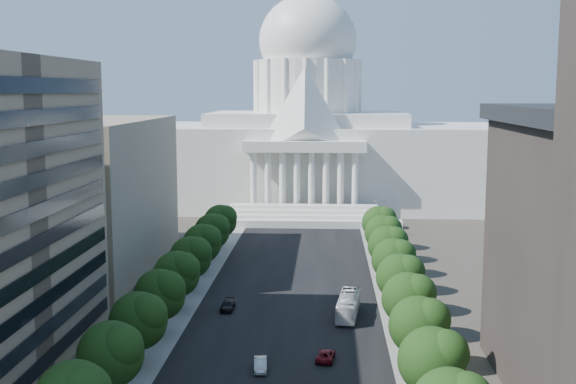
% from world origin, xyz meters
% --- Properties ---
extents(road_asphalt, '(30.00, 260.00, 0.01)m').
position_xyz_m(road_asphalt, '(0.00, 90.00, 0.00)').
color(road_asphalt, black).
rests_on(road_asphalt, ground).
extents(sidewalk_left, '(8.00, 260.00, 0.02)m').
position_xyz_m(sidewalk_left, '(-19.00, 90.00, 0.00)').
color(sidewalk_left, gray).
rests_on(sidewalk_left, ground).
extents(sidewalk_right, '(8.00, 260.00, 0.02)m').
position_xyz_m(sidewalk_right, '(19.00, 90.00, 0.00)').
color(sidewalk_right, gray).
rests_on(sidewalk_right, ground).
extents(capitol, '(120.00, 56.00, 73.00)m').
position_xyz_m(capitol, '(0.00, 184.89, 20.01)').
color(capitol, white).
rests_on(capitol, ground).
extents(office_block_left_far, '(38.00, 52.00, 30.00)m').
position_xyz_m(office_block_left_far, '(-48.00, 100.00, 15.00)').
color(office_block_left_far, gray).
rests_on(office_block_left_far, ground).
extents(tree_l_c, '(7.79, 7.60, 9.97)m').
position_xyz_m(tree_l_c, '(-17.66, 35.81, 6.45)').
color(tree_l_c, '#33261C').
rests_on(tree_l_c, ground).
extents(tree_l_d, '(7.79, 7.60, 9.97)m').
position_xyz_m(tree_l_d, '(-17.66, 47.81, 6.45)').
color(tree_l_d, '#33261C').
rests_on(tree_l_d, ground).
extents(tree_l_e, '(7.79, 7.60, 9.97)m').
position_xyz_m(tree_l_e, '(-17.66, 59.81, 6.45)').
color(tree_l_e, '#33261C').
rests_on(tree_l_e, ground).
extents(tree_l_f, '(7.79, 7.60, 9.97)m').
position_xyz_m(tree_l_f, '(-17.66, 71.81, 6.45)').
color(tree_l_f, '#33261C').
rests_on(tree_l_f, ground).
extents(tree_l_g, '(7.79, 7.60, 9.97)m').
position_xyz_m(tree_l_g, '(-17.66, 83.81, 6.45)').
color(tree_l_g, '#33261C').
rests_on(tree_l_g, ground).
extents(tree_l_h, '(7.79, 7.60, 9.97)m').
position_xyz_m(tree_l_h, '(-17.66, 95.81, 6.45)').
color(tree_l_h, '#33261C').
rests_on(tree_l_h, ground).
extents(tree_l_i, '(7.79, 7.60, 9.97)m').
position_xyz_m(tree_l_i, '(-17.66, 107.81, 6.45)').
color(tree_l_i, '#33261C').
rests_on(tree_l_i, ground).
extents(tree_l_j, '(7.79, 7.60, 9.97)m').
position_xyz_m(tree_l_j, '(-17.66, 119.81, 6.45)').
color(tree_l_j, '#33261C').
rests_on(tree_l_j, ground).
extents(tree_r_c, '(7.79, 7.60, 9.97)m').
position_xyz_m(tree_r_c, '(18.34, 35.81, 6.45)').
color(tree_r_c, '#33261C').
rests_on(tree_r_c, ground).
extents(tree_r_d, '(7.79, 7.60, 9.97)m').
position_xyz_m(tree_r_d, '(18.34, 47.81, 6.45)').
color(tree_r_d, '#33261C').
rests_on(tree_r_d, ground).
extents(tree_r_e, '(7.79, 7.60, 9.97)m').
position_xyz_m(tree_r_e, '(18.34, 59.81, 6.45)').
color(tree_r_e, '#33261C').
rests_on(tree_r_e, ground).
extents(tree_r_f, '(7.79, 7.60, 9.97)m').
position_xyz_m(tree_r_f, '(18.34, 71.81, 6.45)').
color(tree_r_f, '#33261C').
rests_on(tree_r_f, ground).
extents(tree_r_g, '(7.79, 7.60, 9.97)m').
position_xyz_m(tree_r_g, '(18.34, 83.81, 6.45)').
color(tree_r_g, '#33261C').
rests_on(tree_r_g, ground).
extents(tree_r_h, '(7.79, 7.60, 9.97)m').
position_xyz_m(tree_r_h, '(18.34, 95.81, 6.45)').
color(tree_r_h, '#33261C').
rests_on(tree_r_h, ground).
extents(tree_r_i, '(7.79, 7.60, 9.97)m').
position_xyz_m(tree_r_i, '(18.34, 107.81, 6.45)').
color(tree_r_i, '#33261C').
rests_on(tree_r_i, ground).
extents(tree_r_j, '(7.79, 7.60, 9.97)m').
position_xyz_m(tree_r_j, '(18.34, 119.81, 6.45)').
color(tree_r_j, '#33261C').
rests_on(tree_r_j, ground).
extents(streetlight_b, '(2.61, 0.44, 9.00)m').
position_xyz_m(streetlight_b, '(19.90, 35.00, 5.82)').
color(streetlight_b, gray).
rests_on(streetlight_b, ground).
extents(streetlight_c, '(2.61, 0.44, 9.00)m').
position_xyz_m(streetlight_c, '(19.90, 60.00, 5.82)').
color(streetlight_c, gray).
rests_on(streetlight_c, ground).
extents(streetlight_d, '(2.61, 0.44, 9.00)m').
position_xyz_m(streetlight_d, '(19.90, 85.00, 5.82)').
color(streetlight_d, gray).
rests_on(streetlight_d, ground).
extents(streetlight_e, '(2.61, 0.44, 9.00)m').
position_xyz_m(streetlight_e, '(19.90, 110.00, 5.82)').
color(streetlight_e, gray).
rests_on(streetlight_e, ground).
extents(streetlight_f, '(2.61, 0.44, 9.00)m').
position_xyz_m(streetlight_f, '(19.90, 135.00, 5.82)').
color(streetlight_f, gray).
rests_on(streetlight_f, ground).
extents(car_silver, '(2.05, 4.77, 1.53)m').
position_xyz_m(car_silver, '(-2.09, 47.45, 0.76)').
color(car_silver, '#A4A6AC').
rests_on(car_silver, ground).
extents(car_red, '(2.88, 5.16, 1.36)m').
position_xyz_m(car_red, '(6.29, 51.45, 0.68)').
color(car_red, maroon).
rests_on(car_red, ground).
extents(car_dark_b, '(2.14, 5.12, 1.48)m').
position_xyz_m(car_dark_b, '(-9.84, 72.87, 0.74)').
color(car_dark_b, black).
rests_on(car_dark_b, ground).
extents(city_bus, '(4.34, 12.89, 3.52)m').
position_xyz_m(city_bus, '(9.83, 70.75, 1.76)').
color(city_bus, silver).
rests_on(city_bus, ground).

